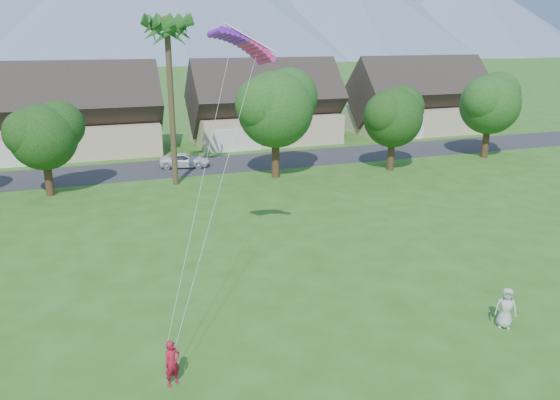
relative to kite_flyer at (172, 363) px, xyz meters
name	(u,v)px	position (x,y,z in m)	size (l,w,h in m)	color
street	(189,167)	(6.15, 30.82, -0.80)	(90.00, 7.00, 0.01)	#2D2D30
kite_flyer	(172,363)	(0.00, 0.00, 0.00)	(0.58, 0.38, 1.60)	#AD132E
watcher	(506,308)	(12.90, -0.63, 0.03)	(0.81, 0.53, 1.67)	#B5B6B1
parked_car	(185,160)	(5.84, 30.82, -0.21)	(1.96, 4.24, 1.18)	white
houses_row	(176,114)	(6.64, 39.82, 2.64)	(72.75, 8.19, 8.86)	beige
tree_row	(185,122)	(5.01, 24.74, 4.09)	(62.27, 6.67, 8.45)	#47301C
fan_palm	(167,24)	(4.15, 25.32, 11.00)	(3.00, 3.00, 13.80)	#4C3D26
parafoil_kite	(243,41)	(4.60, 6.99, 10.01)	(3.03, 1.30, 0.50)	purple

